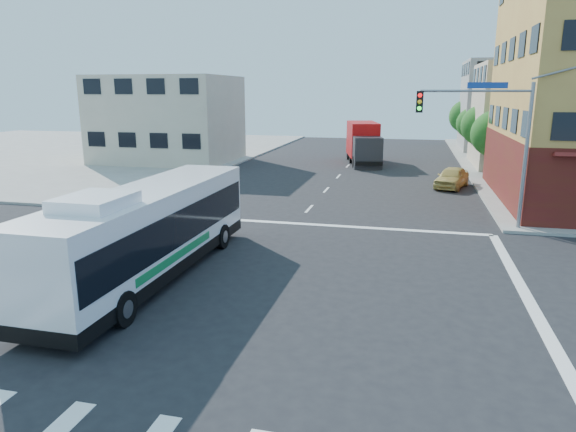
# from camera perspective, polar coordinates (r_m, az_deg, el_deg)

# --- Properties ---
(ground) EXTENTS (120.00, 120.00, 0.00)m
(ground) POSITION_cam_1_polar(r_m,az_deg,el_deg) (17.53, -6.02, -8.42)
(ground) COLOR black
(ground) RESTS_ON ground
(sidewalk_nw) EXTENTS (50.00, 50.00, 0.15)m
(sidewalk_nw) POSITION_cam_1_polar(r_m,az_deg,el_deg) (64.92, -25.40, 6.60)
(sidewalk_nw) COLOR gray
(sidewalk_nw) RESTS_ON ground
(building_east_near) EXTENTS (12.06, 10.06, 9.00)m
(building_east_near) POSITION_cam_1_polar(r_m,az_deg,el_deg) (50.61, 27.00, 9.86)
(building_east_near) COLOR #C2AF94
(building_east_near) RESTS_ON ground
(building_east_far) EXTENTS (12.06, 10.06, 10.00)m
(building_east_far) POSITION_cam_1_polar(r_m,az_deg,el_deg) (64.30, 24.24, 11.08)
(building_east_far) COLOR gray
(building_east_far) RESTS_ON ground
(building_west) EXTENTS (12.06, 10.06, 8.00)m
(building_west) POSITION_cam_1_polar(r_m,az_deg,el_deg) (50.64, -13.18, 10.40)
(building_west) COLOR beige
(building_west) RESTS_ON ground
(signal_mast_ne) EXTENTS (7.91, 1.13, 8.07)m
(signal_mast_ne) POSITION_cam_1_polar(r_m,az_deg,el_deg) (26.18, 21.54, 9.25)
(signal_mast_ne) COLOR gray
(signal_mast_ne) RESTS_ON ground
(street_tree_a) EXTENTS (3.60, 3.60, 5.53)m
(street_tree_a) POSITION_cam_1_polar(r_m,az_deg,el_deg) (43.77, 22.11, 8.76)
(street_tree_a) COLOR #3B2715
(street_tree_a) RESTS_ON ground
(street_tree_b) EXTENTS (3.80, 3.80, 5.79)m
(street_tree_b) POSITION_cam_1_polar(r_m,az_deg,el_deg) (51.67, 20.88, 9.65)
(street_tree_b) COLOR #3B2715
(street_tree_b) RESTS_ON ground
(street_tree_c) EXTENTS (3.40, 3.40, 5.29)m
(street_tree_c) POSITION_cam_1_polar(r_m,az_deg,el_deg) (59.62, 19.93, 9.86)
(street_tree_c) COLOR #3B2715
(street_tree_c) RESTS_ON ground
(street_tree_d) EXTENTS (4.00, 4.00, 6.03)m
(street_tree_d) POSITION_cam_1_polar(r_m,az_deg,el_deg) (67.56, 19.25, 10.62)
(street_tree_d) COLOR #3B2715
(street_tree_d) RESTS_ON ground
(transit_bus) EXTENTS (2.81, 12.19, 3.60)m
(transit_bus) POSITION_cam_1_polar(r_m,az_deg,el_deg) (18.96, -15.15, -1.51)
(transit_bus) COLOR black
(transit_bus) RESTS_ON ground
(box_truck) EXTENTS (4.12, 8.71, 3.78)m
(box_truck) POSITION_cam_1_polar(r_m,az_deg,el_deg) (48.73, 8.39, 7.93)
(box_truck) COLOR #242529
(box_truck) RESTS_ON ground
(parked_car) EXTENTS (2.91, 4.59, 1.46)m
(parked_car) POSITION_cam_1_polar(r_m,az_deg,el_deg) (37.78, 17.75, 4.11)
(parked_car) COLOR tan
(parked_car) RESTS_ON ground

